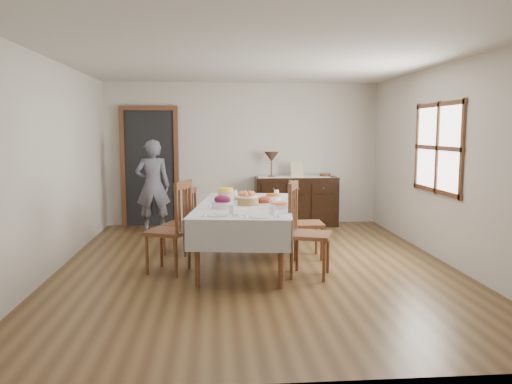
{
  "coord_description": "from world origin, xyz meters",
  "views": [
    {
      "loc": [
        -0.53,
        -6.22,
        1.73
      ],
      "look_at": [
        0.0,
        0.1,
        0.95
      ],
      "focal_mm": 35.0,
      "sensor_mm": 36.0,
      "label": 1
    }
  ],
  "objects": [
    {
      "name": "runner",
      "position": [
        0.91,
        2.74,
        0.9
      ],
      "size": [
        1.3,
        0.35,
        0.01
      ],
      "color": "white",
      "rests_on": "sideboard"
    },
    {
      "name": "table_lamp",
      "position": [
        0.5,
        2.72,
        1.25
      ],
      "size": [
        0.26,
        0.26,
        0.46
      ],
      "color": "brown",
      "rests_on": "sideboard"
    },
    {
      "name": "glass_far_b",
      "position": [
        0.35,
        0.8,
        0.84
      ],
      "size": [
        0.07,
        0.07,
        0.1
      ],
      "color": "white",
      "rests_on": "dining_table"
    },
    {
      "name": "person",
      "position": [
        -1.58,
        2.34,
        0.85
      ],
      "size": [
        0.57,
        0.4,
        1.69
      ],
      "primitive_type": "imported",
      "rotation": [
        0.0,
        0.0,
        3.26
      ],
      "color": "#595865",
      "rests_on": "ground"
    },
    {
      "name": "dining_table",
      "position": [
        -0.14,
        0.11,
        0.7
      ],
      "size": [
        1.45,
        2.43,
        0.79
      ],
      "rotation": [
        0.0,
        0.0,
        -0.13
      ],
      "color": "#BCBBBF",
      "rests_on": "ground"
    },
    {
      "name": "butter_dish",
      "position": [
        -0.31,
        0.01,
        0.83
      ],
      "size": [
        0.15,
        0.11,
        0.07
      ],
      "color": "white",
      "rests_on": "dining_table"
    },
    {
      "name": "setting_right",
      "position": [
        0.01,
        -0.81,
        0.81
      ],
      "size": [
        0.44,
        0.31,
        0.1
      ],
      "color": "white",
      "rests_on": "dining_table"
    },
    {
      "name": "picture_frame",
      "position": [
        0.96,
        2.7,
        1.03
      ],
      "size": [
        0.22,
        0.08,
        0.28
      ],
      "color": "beige",
      "rests_on": "sideboard"
    },
    {
      "name": "carrot_bowl",
      "position": [
        0.26,
        0.49,
        0.83
      ],
      "size": [
        0.24,
        0.24,
        0.08
      ],
      "color": "white",
      "rests_on": "dining_table"
    },
    {
      "name": "casserole_dish",
      "position": [
        0.26,
        -0.23,
        0.82
      ],
      "size": [
        0.25,
        0.25,
        0.07
      ],
      "color": "white",
      "rests_on": "dining_table"
    },
    {
      "name": "sideboard",
      "position": [
        0.95,
        2.72,
        0.45
      ],
      "size": [
        1.49,
        0.54,
        0.89
      ],
      "color": "black",
      "rests_on": "ground"
    },
    {
      "name": "glass_far_a",
      "position": [
        -0.24,
        0.82,
        0.84
      ],
      "size": [
        0.06,
        0.06,
        0.1
      ],
      "color": "white",
      "rests_on": "dining_table"
    },
    {
      "name": "bread_basket",
      "position": [
        -0.12,
        0.07,
        0.86
      ],
      "size": [
        0.31,
        0.31,
        0.17
      ],
      "color": "olive",
      "rests_on": "dining_table"
    },
    {
      "name": "ground",
      "position": [
        0.0,
        0.0,
        0.0
      ],
      "size": [
        6.0,
        6.0,
        0.0
      ],
      "primitive_type": "plane",
      "color": "brown"
    },
    {
      "name": "chair_right_far",
      "position": [
        0.66,
        0.38,
        0.53
      ],
      "size": [
        0.44,
        0.44,
        1.05
      ],
      "rotation": [
        0.0,
        0.0,
        1.57
      ],
      "color": "brown",
      "rests_on": "ground"
    },
    {
      "name": "deco_bowl",
      "position": [
        1.49,
        2.74,
        0.92
      ],
      "size": [
        0.2,
        0.2,
        0.06
      ],
      "color": "brown",
      "rests_on": "sideboard"
    },
    {
      "name": "pineapple_bowl",
      "position": [
        -0.37,
        0.82,
        0.85
      ],
      "size": [
        0.23,
        0.23,
        0.13
      ],
      "color": "#D4A386",
      "rests_on": "dining_table"
    },
    {
      "name": "room_shell",
      "position": [
        -0.15,
        0.42,
        1.64
      ],
      "size": [
        5.02,
        6.02,
        2.65
      ],
      "color": "silver",
      "rests_on": "ground"
    },
    {
      "name": "chair_right_near",
      "position": [
        0.54,
        -0.47,
        0.57
      ],
      "size": [
        0.6,
        0.6,
        1.13
      ],
      "rotation": [
        0.0,
        0.0,
        1.23
      ],
      "color": "brown",
      "rests_on": "ground"
    },
    {
      "name": "beet_bowl",
      "position": [
        -0.43,
        -0.19,
        0.86
      ],
      "size": [
        0.26,
        0.26,
        0.15
      ],
      "color": "white",
      "rests_on": "dining_table"
    },
    {
      "name": "setting_left",
      "position": [
        -0.44,
        -0.68,
        0.81
      ],
      "size": [
        0.44,
        0.31,
        0.1
      ],
      "color": "white",
      "rests_on": "dining_table"
    },
    {
      "name": "ham_platter_a",
      "position": [
        -0.44,
        0.32,
        0.82
      ],
      "size": [
        0.28,
        0.28,
        0.11
      ],
      "color": "white",
      "rests_on": "dining_table"
    },
    {
      "name": "ham_platter_b",
      "position": [
        0.11,
        0.12,
        0.82
      ],
      "size": [
        0.34,
        0.34,
        0.11
      ],
      "color": "white",
      "rests_on": "dining_table"
    },
    {
      "name": "chair_left_near",
      "position": [
        -1.05,
        -0.19,
        0.57
      ],
      "size": [
        0.61,
        0.61,
        1.13
      ],
      "rotation": [
        0.0,
        0.0,
        -1.93
      ],
      "color": "brown",
      "rests_on": "ground"
    },
    {
      "name": "chair_left_far",
      "position": [
        -0.99,
        0.75,
        0.47
      ],
      "size": [
        0.5,
        0.5,
        0.94
      ],
      "rotation": [
        0.0,
        0.0,
        -1.93
      ],
      "color": "brown",
      "rests_on": "ground"
    },
    {
      "name": "egg_basket",
      "position": [
        -0.11,
        0.52,
        0.83
      ],
      "size": [
        0.26,
        0.26,
        0.11
      ],
      "color": "black",
      "rests_on": "dining_table"
    }
  ]
}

